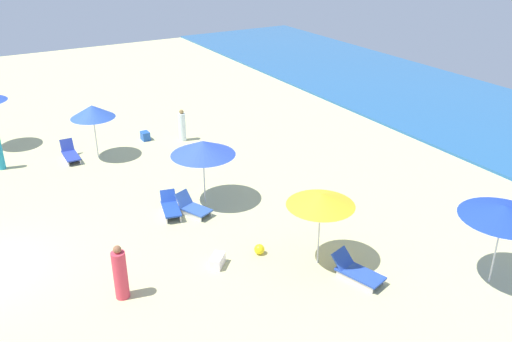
% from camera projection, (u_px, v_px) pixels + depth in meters
% --- Properties ---
extents(umbrella_0, '(2.02, 2.02, 2.37)m').
position_uv_depth(umbrella_0, '(321.00, 199.00, 15.67)').
color(umbrella_0, silver).
rests_on(umbrella_0, ground_plane).
extents(lounge_chair_0_0, '(1.66, 1.07, 0.69)m').
position_uv_depth(lounge_chair_0_0, '(357.00, 271.00, 15.74)').
color(lounge_chair_0_0, silver).
rests_on(lounge_chair_0_0, ground_plane).
extents(umbrella_1, '(1.89, 1.89, 2.40)m').
position_uv_depth(umbrella_1, '(92.00, 111.00, 23.04)').
color(umbrella_1, silver).
rests_on(umbrella_1, ground_plane).
extents(lounge_chair_1_0, '(1.46, 0.59, 0.77)m').
position_uv_depth(lounge_chair_1_0, '(70.00, 154.00, 23.60)').
color(lounge_chair_1_0, silver).
rests_on(lounge_chair_1_0, ground_plane).
extents(umbrella_3, '(2.40, 2.40, 2.49)m').
position_uv_depth(umbrella_3, '(504.00, 212.00, 14.74)').
color(umbrella_3, silver).
rests_on(umbrella_3, ground_plane).
extents(umbrella_4, '(2.33, 2.33, 2.43)m').
position_uv_depth(umbrella_4, '(203.00, 148.00, 19.24)').
color(umbrella_4, silver).
rests_on(umbrella_4, ground_plane).
extents(lounge_chair_4_0, '(1.47, 0.84, 0.70)m').
position_uv_depth(lounge_chair_4_0, '(171.00, 208.00, 19.19)').
color(lounge_chair_4_0, silver).
rests_on(lounge_chair_4_0, ground_plane).
extents(lounge_chair_4_1, '(1.42, 1.06, 0.73)m').
position_uv_depth(lounge_chair_4_1, '(193.00, 207.00, 19.23)').
color(lounge_chair_4_1, silver).
rests_on(lounge_chair_4_1, ground_plane).
extents(beachgoer_2, '(0.41, 0.41, 1.66)m').
position_uv_depth(beachgoer_2, '(120.00, 274.00, 14.76)').
color(beachgoer_2, '#E13D51').
rests_on(beachgoer_2, ground_plane).
extents(beachgoer_4, '(0.42, 0.42, 1.52)m').
position_uv_depth(beachgoer_4, '(182.00, 126.00, 25.48)').
color(beachgoer_4, white).
rests_on(beachgoer_4, ground_plane).
extents(beach_ball_0, '(0.33, 0.33, 0.33)m').
position_uv_depth(beach_ball_0, '(259.00, 249.00, 16.95)').
color(beach_ball_0, yellow).
rests_on(beach_ball_0, ground_plane).
extents(cooler_box_1, '(0.67, 0.66, 0.35)m').
position_uv_depth(cooler_box_1, '(217.00, 261.00, 16.36)').
color(cooler_box_1, white).
rests_on(cooler_box_1, ground_plane).
extents(cooler_box_2, '(0.47, 0.36, 0.41)m').
position_uv_depth(cooler_box_2, '(145.00, 136.00, 25.73)').
color(cooler_box_2, blue).
rests_on(cooler_box_2, ground_plane).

